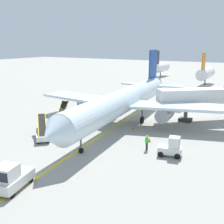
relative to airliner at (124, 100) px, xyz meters
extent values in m
plane|color=#9E9B93|center=(1.54, -11.55, -3.42)|extent=(300.00, 300.00, 0.00)
cube|color=yellow|center=(0.06, -6.55, -3.41)|extent=(8.52, 79.61, 0.01)
cylinder|color=silver|center=(0.06, -0.54, 0.03)|extent=(6.37, 30.18, 3.30)
cone|color=silver|center=(1.72, -16.66, 0.03)|extent=(3.46, 2.72, 3.23)
cone|color=silver|center=(-1.63, 15.77, 0.43)|extent=(3.41, 3.11, 3.14)
cube|color=silver|center=(7.35, 1.72, -0.37)|extent=(13.72, 8.18, 0.36)
cylinder|color=gray|center=(5.82, 0.56, -1.37)|extent=(2.22, 3.38, 1.90)
cube|color=silver|center=(-7.55, 0.18, -0.37)|extent=(13.39, 5.76, 0.36)
cylinder|color=gray|center=(-5.81, -0.65, -1.37)|extent=(2.22, 3.38, 1.90)
cube|color=navy|center=(-1.38, 13.38, 4.08)|extent=(0.69, 4.01, 5.20)
cube|color=silver|center=(1.64, 13.29, 0.43)|extent=(5.58, 3.38, 0.24)
cube|color=silver|center=(-4.33, 12.68, 0.43)|extent=(5.28, 2.39, 0.24)
cylinder|color=#4C4C51|center=(1.24, -11.98, -1.86)|extent=(0.20, 0.20, 3.12)
cylinder|color=black|center=(1.24, -11.98, -3.14)|extent=(0.41, 0.59, 0.56)
cylinder|color=#4C4C51|center=(2.04, 1.67, -1.86)|extent=(0.20, 0.20, 3.12)
cylinder|color=black|center=(2.04, 1.67, -2.94)|extent=(0.45, 0.99, 0.96)
cylinder|color=#4C4C51|center=(-2.34, 1.22, -1.86)|extent=(0.20, 0.20, 3.12)
cylinder|color=black|center=(-2.34, 1.22, -2.94)|extent=(0.45, 0.99, 0.96)
cube|color=black|center=(1.52, -14.67, 0.38)|extent=(2.89, 1.28, 0.60)
cube|color=silver|center=(8.59, 6.80, 0.18)|extent=(10.79, 9.80, 2.50)
cylinder|color=#59595B|center=(7.23, 5.63, -2.24)|extent=(0.56, 0.56, 2.35)
cube|color=#333338|center=(7.23, 5.63, -3.17)|extent=(1.80, 1.40, 0.50)
cube|color=silver|center=(0.97, -20.68, -2.72)|extent=(2.70, 3.95, 0.80)
cube|color=silver|center=(1.12, -21.29, -1.77)|extent=(1.86, 1.93, 1.10)
cube|color=black|center=(1.31, -22.04, -1.77)|extent=(1.40, 0.42, 0.77)
cylinder|color=black|center=(2.06, -21.71, -3.12)|extent=(0.36, 0.64, 0.60)
cylinder|color=black|center=(1.46, -19.26, -3.12)|extent=(0.36, 0.64, 0.60)
cylinder|color=black|center=(-0.11, -19.64, -3.12)|extent=(0.36, 0.64, 0.60)
cube|color=silver|center=(9.58, -8.00, -2.77)|extent=(2.62, 1.78, 0.70)
cube|color=silver|center=(9.99, -7.91, -1.87)|extent=(1.27, 1.24, 1.10)
cube|color=black|center=(10.50, -7.80, -1.87)|extent=(0.28, 0.97, 0.77)
cylinder|color=black|center=(10.29, -7.28, -3.12)|extent=(0.63, 0.34, 0.60)
cylinder|color=black|center=(10.52, -8.36, -3.12)|extent=(0.63, 0.34, 0.60)
cylinder|color=black|center=(8.65, -7.64, -3.12)|extent=(0.63, 0.34, 0.60)
cylinder|color=black|center=(8.88, -8.72, -3.12)|extent=(0.63, 0.34, 0.60)
cube|color=silver|center=(-8.76, 1.21, -2.77)|extent=(2.59, 2.64, 0.70)
cube|color=silver|center=(-8.48, 0.90, -1.87)|extent=(1.50, 1.50, 1.10)
cube|color=black|center=(-8.13, 0.53, -1.87)|extent=(0.77, 0.72, 0.77)
cylinder|color=black|center=(-7.79, 0.97, -3.12)|extent=(0.57, 0.59, 0.60)
cylinder|color=black|center=(-8.60, 0.22, -3.12)|extent=(0.57, 0.59, 0.60)
cylinder|color=black|center=(-8.93, 2.20, -3.12)|extent=(0.57, 0.59, 0.60)
cylinder|color=black|center=(-9.74, 1.45, -3.12)|extent=(0.57, 0.59, 0.60)
cube|color=silver|center=(-5.31, -10.87, -2.82)|extent=(3.76, 3.73, 0.60)
cylinder|color=black|center=(-6.71, -10.40, -3.12)|extent=(0.58, 0.58, 0.60)
cylinder|color=black|center=(-5.81, -9.49, -3.12)|extent=(0.58, 0.58, 0.60)
cylinder|color=black|center=(-4.81, -12.26, -3.12)|extent=(0.58, 0.58, 0.60)
cylinder|color=black|center=(-3.92, -11.35, -3.12)|extent=(0.58, 0.58, 0.60)
cube|color=black|center=(-5.74, -10.45, -1.87)|extent=(4.20, 4.14, 1.76)
cube|color=yellow|center=(-6.05, -10.77, -1.75)|extent=(3.64, 3.57, 1.84)
cube|color=yellow|center=(-5.42, -10.13, -1.75)|extent=(3.64, 3.57, 1.84)
cube|color=silver|center=(-8.57, -3.57, -2.82)|extent=(3.12, 4.06, 0.60)
cylinder|color=black|center=(-9.76, -2.70, -3.12)|extent=(0.48, 0.63, 0.60)
cylinder|color=black|center=(-8.63, -2.09, -3.12)|extent=(0.48, 0.63, 0.60)
cylinder|color=black|center=(-8.50, -5.04, -3.12)|extent=(0.48, 0.63, 0.60)
cylinder|color=black|center=(-7.38, -4.44, -3.12)|extent=(0.48, 0.63, 0.60)
cube|color=black|center=(-8.85, -3.04, -1.87)|extent=(3.15, 4.83, 1.76)
cube|color=yellow|center=(-9.25, -3.25, -1.75)|extent=(2.44, 4.46, 1.84)
cube|color=yellow|center=(-8.45, -2.82, -1.75)|extent=(2.44, 4.46, 1.84)
cylinder|color=#26262D|center=(6.89, -7.70, -2.99)|extent=(0.24, 0.24, 0.85)
cube|color=green|center=(6.89, -7.70, -2.29)|extent=(0.36, 0.22, 0.56)
sphere|color=#9E7051|center=(6.89, -7.70, -1.90)|extent=(0.20, 0.20, 0.20)
sphere|color=yellow|center=(6.89, -7.70, -1.84)|extent=(0.24, 0.24, 0.24)
cone|color=orange|center=(-5.80, 5.44, -3.20)|extent=(0.36, 0.36, 0.44)
cone|color=orange|center=(6.15, -5.21, -3.20)|extent=(0.36, 0.36, 0.44)
cone|color=orange|center=(2.26, -1.72, -3.20)|extent=(0.36, 0.36, 0.44)
cylinder|color=silver|center=(-16.36, 56.78, -0.32)|extent=(3.00, 10.00, 3.00)
cylinder|color=#3F3F3F|center=(-16.36, 56.78, -2.62)|extent=(0.30, 0.30, 1.60)
cube|color=#333338|center=(-16.36, 53.28, 3.18)|extent=(0.24, 3.20, 4.40)
cylinder|color=silver|center=(1.20, 44.91, -0.32)|extent=(3.00, 10.00, 3.00)
cylinder|color=#3F3F3F|center=(1.20, 44.91, -2.62)|extent=(0.30, 0.30, 1.60)
cube|color=orange|center=(1.20, 41.41, 3.18)|extent=(0.24, 3.20, 4.40)
camera|label=1|loc=(18.12, -34.06, 7.93)|focal=44.74mm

